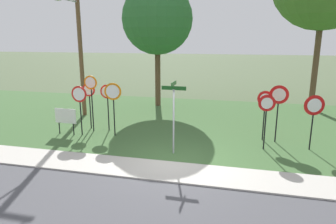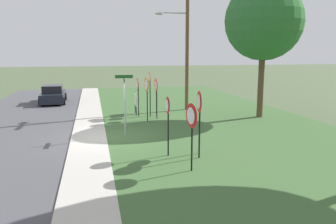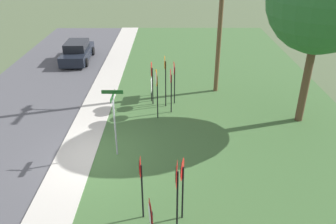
{
  "view_description": "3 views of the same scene",
  "coord_description": "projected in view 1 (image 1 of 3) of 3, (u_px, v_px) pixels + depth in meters",
  "views": [
    {
      "loc": [
        2.3,
        -10.24,
        4.5
      ],
      "look_at": [
        -0.74,
        2.31,
        1.36
      ],
      "focal_mm": 32.49,
      "sensor_mm": 36.0,
      "label": 1
    },
    {
      "loc": [
        15.69,
        -0.54,
        3.97
      ],
      "look_at": [
        0.62,
        2.79,
        1.23
      ],
      "focal_mm": 36.62,
      "sensor_mm": 36.0,
      "label": 2
    },
    {
      "loc": [
        11.42,
        3.0,
        7.98
      ],
      "look_at": [
        -1.11,
        2.97,
        1.5
      ],
      "focal_mm": 36.28,
      "sensor_mm": 36.0,
      "label": 3
    }
  ],
  "objects": [
    {
      "name": "street_name_post",
      "position": [
        174.0,
        111.0,
        11.72
      ],
      "size": [
        0.96,
        0.82,
        2.86
      ],
      "rotation": [
        0.0,
        0.0,
        -0.02
      ],
      "color": "#9EA0A8",
      "rests_on": "grass_median"
    },
    {
      "name": "ground_plane",
      "position": [
        173.0,
        163.0,
        11.26
      ],
      "size": [
        160.0,
        160.0,
        0.0
      ],
      "primitive_type": "plane",
      "color": "#4C5B3D"
    },
    {
      "name": "oak_tree_left",
      "position": [
        157.0,
        19.0,
        19.45
      ],
      "size": [
        4.56,
        4.56,
        7.95
      ],
      "color": "brown",
      "rests_on": "grass_median"
    },
    {
      "name": "sidewalk_strip",
      "position": [
        168.0,
        171.0,
        10.5
      ],
      "size": [
        44.0,
        1.6,
        0.06
      ],
      "primitive_type": "cube",
      "color": "#BCB7AD",
      "rests_on": "ground_plane"
    },
    {
      "name": "stop_sign_far_left",
      "position": [
        91.0,
        92.0,
        14.5
      ],
      "size": [
        0.66,
        0.09,
        2.75
      ],
      "rotation": [
        0.0,
        0.0,
        -0.0
      ],
      "color": "black",
      "rests_on": "grass_median"
    },
    {
      "name": "stop_sign_far_right",
      "position": [
        80.0,
        100.0,
        13.97
      ],
      "size": [
        0.76,
        0.09,
        2.35
      ],
      "rotation": [
        0.0,
        0.0,
        -0.01
      ],
      "color": "black",
      "rests_on": "grass_median"
    },
    {
      "name": "yield_sign_near_left",
      "position": [
        265.0,
        104.0,
        13.29
      ],
      "size": [
        0.69,
        0.16,
        2.24
      ],
      "rotation": [
        0.0,
        0.0,
        -0.19
      ],
      "color": "black",
      "rests_on": "grass_median"
    },
    {
      "name": "utility_pole",
      "position": [
        78.0,
        32.0,
        16.91
      ],
      "size": [
        2.1,
        2.29,
        8.89
      ],
      "color": "brown",
      "rests_on": "grass_median"
    },
    {
      "name": "yield_sign_far_right",
      "position": [
        314.0,
        110.0,
        12.07
      ],
      "size": [
        0.81,
        0.18,
        2.28
      ],
      "rotation": [
        0.0,
        0.0,
        0.18
      ],
      "color": "black",
      "rests_on": "grass_median"
    },
    {
      "name": "stop_sign_near_left",
      "position": [
        89.0,
        96.0,
        15.1
      ],
      "size": [
        0.66,
        0.1,
        2.3
      ],
      "rotation": [
        0.0,
        0.0,
        0.06
      ],
      "color": "black",
      "rests_on": "grass_median"
    },
    {
      "name": "stop_sign_near_right",
      "position": [
        107.0,
        98.0,
        14.68
      ],
      "size": [
        0.67,
        0.1,
        2.3
      ],
      "rotation": [
        0.0,
        0.0,
        0.06
      ],
      "color": "black",
      "rests_on": "grass_median"
    },
    {
      "name": "yield_sign_far_left",
      "position": [
        266.0,
        109.0,
        12.13
      ],
      "size": [
        0.67,
        0.11,
        2.28
      ],
      "rotation": [
        0.0,
        0.0,
        0.04
      ],
      "color": "black",
      "rests_on": "grass_median"
    },
    {
      "name": "notice_board",
      "position": [
        66.0,
        117.0,
        14.31
      ],
      "size": [
        1.1,
        0.08,
        1.25
      ],
      "rotation": [
        0.0,
        0.0,
        -0.03
      ],
      "color": "black",
      "rests_on": "grass_median"
    },
    {
      "name": "stop_sign_far_center",
      "position": [
        113.0,
        97.0,
        13.88
      ],
      "size": [
        0.79,
        0.13,
        2.5
      ],
      "rotation": [
        0.0,
        0.0,
        0.13
      ],
      "color": "black",
      "rests_on": "grass_median"
    },
    {
      "name": "yield_sign_near_right",
      "position": [
        279.0,
        100.0,
        12.95
      ],
      "size": [
        0.8,
        0.12,
        2.52
      ],
      "rotation": [
        0.0,
        0.0,
        -0.07
      ],
      "color": "black",
      "rests_on": "grass_median"
    },
    {
      "name": "grass_median",
      "position": [
        196.0,
        121.0,
        16.92
      ],
      "size": [
        44.0,
        12.0,
        0.04
      ],
      "primitive_type": "cube",
      "color": "#3D6033",
      "rests_on": "ground_plane"
    }
  ]
}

